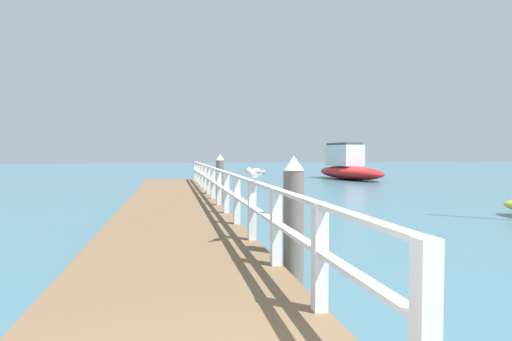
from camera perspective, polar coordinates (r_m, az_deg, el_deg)
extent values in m
cube|color=brown|center=(12.00, -11.29, -5.44)|extent=(2.59, 21.61, 0.48)
cube|color=white|center=(2.44, 22.01, -19.47)|extent=(0.12, 0.12, 0.95)
cube|color=white|center=(3.76, 8.65, -11.54)|extent=(0.12, 0.12, 0.95)
cube|color=white|center=(5.20, 2.72, -7.63)|extent=(0.12, 0.12, 0.95)
cube|color=white|center=(6.68, -0.55, -5.39)|extent=(0.12, 0.12, 0.95)
cube|color=white|center=(8.19, -2.62, -3.97)|extent=(0.12, 0.12, 0.95)
cube|color=white|center=(9.70, -4.04, -2.98)|extent=(0.12, 0.12, 0.95)
cube|color=white|center=(11.23, -5.07, -2.26)|extent=(0.12, 0.12, 0.95)
cube|color=white|center=(12.75, -5.86, -1.71)|extent=(0.12, 0.12, 0.95)
cube|color=white|center=(14.28, -6.47, -1.28)|extent=(0.12, 0.12, 0.95)
cube|color=white|center=(15.81, -6.97, -0.93)|extent=(0.12, 0.12, 0.95)
cube|color=white|center=(17.34, -7.38, -0.64)|extent=(0.12, 0.12, 0.95)
cube|color=white|center=(18.88, -7.72, -0.40)|extent=(0.12, 0.12, 0.95)
cube|color=white|center=(20.41, -8.01, -0.20)|extent=(0.12, 0.12, 0.95)
cube|color=white|center=(21.94, -8.26, -0.02)|extent=(0.12, 0.12, 0.95)
cube|color=white|center=(11.96, -5.50, 0.21)|extent=(0.10, 20.01, 0.04)
cube|color=white|center=(11.98, -5.49, -1.74)|extent=(0.10, 20.01, 0.04)
cylinder|color=#6B6056|center=(5.82, 5.11, -8.02)|extent=(0.28, 0.28, 1.63)
cone|color=white|center=(5.72, 5.14, 1.01)|extent=(0.29, 0.29, 0.20)
cylinder|color=#6B6056|center=(14.21, -4.90, -1.88)|extent=(0.28, 0.28, 1.63)
cone|color=white|center=(14.17, -4.91, 1.81)|extent=(0.29, 0.29, 0.20)
ellipsoid|color=white|center=(6.34, -0.04, -0.37)|extent=(0.29, 0.29, 0.15)
sphere|color=white|center=(6.19, -0.97, -0.01)|extent=(0.09, 0.09, 0.09)
cone|color=gold|center=(6.14, -1.33, -0.03)|extent=(0.05, 0.05, 0.02)
cone|color=#939399|center=(6.48, 0.83, -0.22)|extent=(0.11, 0.11, 0.07)
ellipsoid|color=#939399|center=(6.34, -0.04, -0.13)|extent=(0.28, 0.28, 0.04)
cylinder|color=tan|center=(6.34, 0.20, -1.27)|extent=(0.01, 0.01, 0.05)
cylinder|color=tan|center=(6.36, -0.17, -1.25)|extent=(0.01, 0.01, 0.05)
ellipsoid|color=red|center=(30.68, 12.62, -0.29)|extent=(3.45, 7.62, 0.95)
cube|color=white|center=(31.27, 11.91, 2.02)|extent=(1.96, 3.13, 1.51)
cube|color=#334756|center=(31.28, 11.93, 3.55)|extent=(1.82, 2.83, 0.16)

